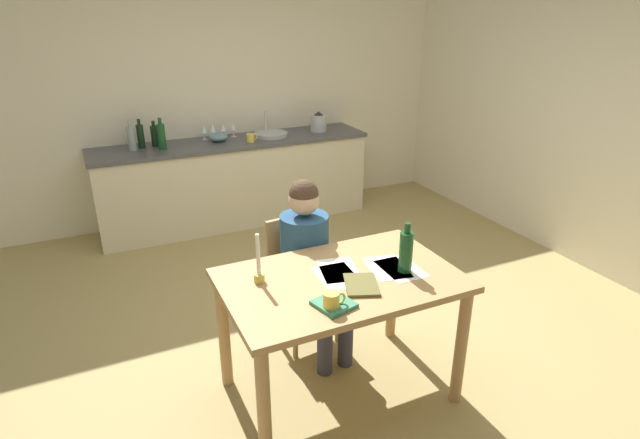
# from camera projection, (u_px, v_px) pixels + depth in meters

# --- Properties ---
(ground_plane) EXTENTS (5.20, 5.20, 0.04)m
(ground_plane) POSITION_uv_depth(u_px,v_px,m) (326.00, 327.00, 3.87)
(ground_plane) COLOR tan
(wall_back) EXTENTS (5.20, 0.12, 2.60)m
(wall_back) POSITION_uv_depth(u_px,v_px,m) (221.00, 96.00, 5.53)
(wall_back) COLOR silver
(wall_back) RESTS_ON ground
(wall_right) EXTENTS (0.12, 5.20, 2.60)m
(wall_right) POSITION_uv_depth(u_px,v_px,m) (602.00, 121.00, 4.38)
(wall_right) COLOR silver
(wall_right) RESTS_ON ground
(kitchen_counter) EXTENTS (2.86, 0.64, 0.90)m
(kitchen_counter) POSITION_uv_depth(u_px,v_px,m) (235.00, 181.00, 5.56)
(kitchen_counter) COLOR beige
(kitchen_counter) RESTS_ON ground
(dining_table) EXTENTS (1.32, 0.85, 0.80)m
(dining_table) POSITION_uv_depth(u_px,v_px,m) (340.00, 296.00, 2.95)
(dining_table) COLOR tan
(dining_table) RESTS_ON ground
(chair_at_table) EXTENTS (0.44, 0.44, 0.87)m
(chair_at_table) POSITION_uv_depth(u_px,v_px,m) (299.00, 273.00, 3.58)
(chair_at_table) COLOR tan
(chair_at_table) RESTS_ON ground
(person_seated) EXTENTS (0.37, 0.61, 1.19)m
(person_seated) POSITION_uv_depth(u_px,v_px,m) (310.00, 257.00, 3.39)
(person_seated) COLOR navy
(person_seated) RESTS_ON ground
(coffee_mug) EXTENTS (0.12, 0.08, 0.10)m
(coffee_mug) POSITION_uv_depth(u_px,v_px,m) (332.00, 301.00, 2.57)
(coffee_mug) COLOR #F2CC4C
(coffee_mug) RESTS_ON dining_table
(candlestick) EXTENTS (0.06, 0.06, 0.29)m
(candlestick) POSITION_uv_depth(u_px,v_px,m) (259.00, 269.00, 2.82)
(candlestick) COLOR gold
(candlestick) RESTS_ON dining_table
(book_magazine) EXTENTS (0.22, 0.22, 0.02)m
(book_magazine) POSITION_uv_depth(u_px,v_px,m) (334.00, 304.00, 2.62)
(book_magazine) COLOR #387D5D
(book_magazine) RESTS_ON dining_table
(book_cookery) EXTENTS (0.25, 0.29, 0.02)m
(book_cookery) POSITION_uv_depth(u_px,v_px,m) (361.00, 285.00, 2.81)
(book_cookery) COLOR brown
(book_cookery) RESTS_ON dining_table
(paper_letter) EXTENTS (0.22, 0.30, 0.00)m
(paper_letter) POSITION_uv_depth(u_px,v_px,m) (401.00, 269.00, 2.99)
(paper_letter) COLOR white
(paper_letter) RESTS_ON dining_table
(paper_bill) EXTENTS (0.23, 0.31, 0.00)m
(paper_bill) POSITION_uv_depth(u_px,v_px,m) (337.00, 276.00, 2.91)
(paper_bill) COLOR white
(paper_bill) RESTS_ON dining_table
(paper_envelope) EXTENTS (0.26, 0.33, 0.00)m
(paper_envelope) POSITION_uv_depth(u_px,v_px,m) (387.00, 268.00, 3.00)
(paper_envelope) COLOR white
(paper_envelope) RESTS_ON dining_table
(paper_receipt) EXTENTS (0.27, 0.34, 0.00)m
(paper_receipt) POSITION_uv_depth(u_px,v_px,m) (339.00, 270.00, 2.98)
(paper_receipt) COLOR white
(paper_receipt) RESTS_ON dining_table
(wine_bottle_on_table) EXTENTS (0.08, 0.08, 0.30)m
(wine_bottle_on_table) POSITION_uv_depth(u_px,v_px,m) (406.00, 251.00, 2.92)
(wine_bottle_on_table) COLOR #194C23
(wine_bottle_on_table) RESTS_ON dining_table
(sink_unit) EXTENTS (0.36, 0.36, 0.24)m
(sink_unit) POSITION_uv_depth(u_px,v_px,m) (271.00, 134.00, 5.55)
(sink_unit) COLOR #B2B7BC
(sink_unit) RESTS_ON kitchen_counter
(bottle_oil) EXTENTS (0.08, 0.08, 0.29)m
(bottle_oil) POSITION_uv_depth(u_px,v_px,m) (131.00, 138.00, 4.96)
(bottle_oil) COLOR #8C999E
(bottle_oil) RESTS_ON kitchen_counter
(bottle_vinegar) EXTENTS (0.07, 0.07, 0.29)m
(bottle_vinegar) POSITION_uv_depth(u_px,v_px,m) (141.00, 136.00, 5.06)
(bottle_vinegar) COLOR black
(bottle_vinegar) RESTS_ON kitchen_counter
(bottle_wine_red) EXTENTS (0.07, 0.07, 0.25)m
(bottle_wine_red) POSITION_uv_depth(u_px,v_px,m) (155.00, 136.00, 5.12)
(bottle_wine_red) COLOR black
(bottle_wine_red) RESTS_ON kitchen_counter
(bottle_sauce) EXTENTS (0.08, 0.08, 0.31)m
(bottle_sauce) POSITION_uv_depth(u_px,v_px,m) (161.00, 136.00, 5.02)
(bottle_sauce) COLOR #194C23
(bottle_sauce) RESTS_ON kitchen_counter
(mixing_bowl) EXTENTS (0.20, 0.20, 0.09)m
(mixing_bowl) POSITION_uv_depth(u_px,v_px,m) (218.00, 137.00, 5.34)
(mixing_bowl) COLOR #668C99
(mixing_bowl) RESTS_ON kitchen_counter
(stovetop_kettle) EXTENTS (0.18, 0.18, 0.22)m
(stovetop_kettle) POSITION_uv_depth(u_px,v_px,m) (319.00, 122.00, 5.74)
(stovetop_kettle) COLOR #B7BABF
(stovetop_kettle) RESTS_ON kitchen_counter
(wine_glass_near_sink) EXTENTS (0.07, 0.07, 0.15)m
(wine_glass_near_sink) POSITION_uv_depth(u_px,v_px,m) (233.00, 127.00, 5.49)
(wine_glass_near_sink) COLOR silver
(wine_glass_near_sink) RESTS_ON kitchen_counter
(wine_glass_by_kettle) EXTENTS (0.07, 0.07, 0.15)m
(wine_glass_by_kettle) POSITION_uv_depth(u_px,v_px,m) (223.00, 128.00, 5.45)
(wine_glass_by_kettle) COLOR silver
(wine_glass_by_kettle) RESTS_ON kitchen_counter
(wine_glass_back_left) EXTENTS (0.07, 0.07, 0.15)m
(wine_glass_back_left) POSITION_uv_depth(u_px,v_px,m) (213.00, 129.00, 5.41)
(wine_glass_back_left) COLOR silver
(wine_glass_back_left) RESTS_ON kitchen_counter
(wine_glass_back_right) EXTENTS (0.07, 0.07, 0.15)m
(wine_glass_back_right) POSITION_uv_depth(u_px,v_px,m) (204.00, 129.00, 5.37)
(wine_glass_back_right) COLOR silver
(wine_glass_back_right) RESTS_ON kitchen_counter
(teacup_on_counter) EXTENTS (0.12, 0.08, 0.09)m
(teacup_on_counter) POSITION_uv_depth(u_px,v_px,m) (251.00, 138.00, 5.31)
(teacup_on_counter) COLOR #F2CC4C
(teacup_on_counter) RESTS_ON kitchen_counter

